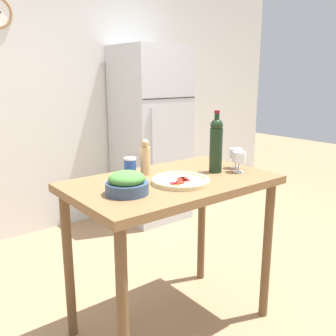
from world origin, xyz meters
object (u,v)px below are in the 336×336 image
object	(u,v)px
salad_bowl	(127,183)
homemade_pizza	(181,181)
refrigerator	(151,135)
wine_glass_far	(236,154)
pepper_mill	(145,158)
salt_canister	(130,167)
wine_glass_near	(239,158)
wine_bottle	(216,144)

from	to	relation	value
salad_bowl	homemade_pizza	size ratio (longest dim) A/B	0.67
refrigerator	wine_glass_far	distance (m)	1.74
pepper_mill	salt_canister	distance (m)	0.10
refrigerator	wine_glass_near	size ratio (longest dim) A/B	14.35
salad_bowl	wine_bottle	bearing A→B (deg)	3.20
salt_canister	wine_glass_far	bearing A→B (deg)	-21.34
wine_glass_near	refrigerator	bearing A→B (deg)	71.55
pepper_mill	salad_bowl	bearing A→B (deg)	-138.87
wine_glass_near	salad_bowl	world-z (taller)	wine_glass_near
wine_bottle	salad_bowl	bearing A→B (deg)	-176.80
homemade_pizza	salt_canister	bearing A→B (deg)	113.93
pepper_mill	homemade_pizza	distance (m)	0.29
wine_glass_near	wine_glass_far	world-z (taller)	same
homemade_pizza	wine_bottle	bearing A→B (deg)	10.01
salad_bowl	salt_canister	world-z (taller)	salad_bowl
salt_canister	wine_glass_near	bearing A→B (deg)	-30.06
wine_glass_far	salt_canister	bearing A→B (deg)	158.66
refrigerator	salt_canister	bearing A→B (deg)	-129.43
wine_glass_near	pepper_mill	world-z (taller)	pepper_mill
wine_bottle	pepper_mill	xyz separation A→B (m)	(-0.37, 0.21, -0.07)
refrigerator	pepper_mill	bearing A→B (deg)	-126.63
wine_bottle	salt_canister	distance (m)	0.54
refrigerator	wine_bottle	xyz separation A→B (m)	(-0.69, -1.65, 0.21)
refrigerator	salad_bowl	distance (m)	2.17
salt_canister	wine_bottle	bearing A→B (deg)	-27.82
wine_bottle	wine_glass_far	bearing A→B (deg)	-1.85
wine_glass_far	refrigerator	bearing A→B (deg)	72.68
salad_bowl	salt_canister	size ratio (longest dim) A/B	1.98
wine_bottle	wine_glass_near	size ratio (longest dim) A/B	2.97
wine_glass_far	homemade_pizza	size ratio (longest dim) A/B	0.39
wine_glass_far	salad_bowl	xyz separation A→B (m)	(-0.84, -0.03, -0.03)
wine_bottle	pepper_mill	bearing A→B (deg)	150.17
refrigerator	wine_glass_far	bearing A→B (deg)	-107.32
wine_glass_far	salt_canister	xyz separation A→B (m)	(-0.64, 0.25, -0.03)
wine_glass_near	pepper_mill	distance (m)	0.57
wine_glass_near	pepper_mill	xyz separation A→B (m)	(-0.49, 0.30, 0.01)
refrigerator	wine_glass_near	bearing A→B (deg)	-108.45
homemade_pizza	salt_canister	distance (m)	0.33
refrigerator	salad_bowl	bearing A→B (deg)	-128.78
wine_glass_far	pepper_mill	distance (m)	0.59
wine_glass_near	homemade_pizza	world-z (taller)	wine_glass_near
refrigerator	salad_bowl	size ratio (longest dim) A/B	8.35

